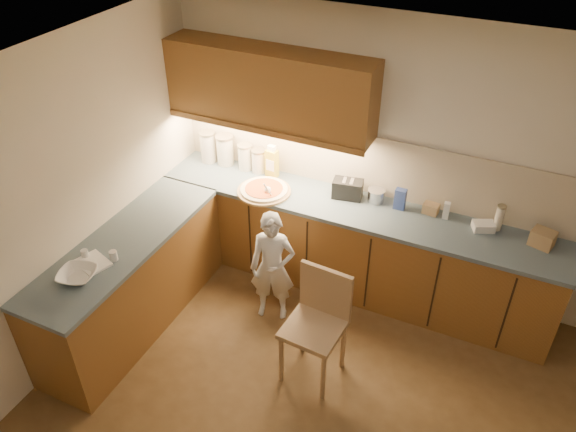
{
  "coord_description": "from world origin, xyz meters",
  "views": [
    {
      "loc": [
        0.87,
        -2.37,
        3.79
      ],
      "look_at": [
        -0.8,
        1.2,
        1.0
      ],
      "focal_mm": 35.0,
      "sensor_mm": 36.0,
      "label": 1
    }
  ],
  "objects_px": {
    "wooden_chair": "(318,318)",
    "oil_jug": "(272,162)",
    "pizza_on_board": "(264,190)",
    "child": "(273,267)",
    "toaster": "(348,189)"
  },
  "relations": [
    {
      "from": "child",
      "to": "oil_jug",
      "type": "bearing_deg",
      "value": 99.1
    },
    {
      "from": "child",
      "to": "oil_jug",
      "type": "xyz_separation_m",
      "value": [
        -0.42,
        0.85,
        0.52
      ]
    },
    {
      "from": "child",
      "to": "toaster",
      "type": "relative_size",
      "value": 3.74
    },
    {
      "from": "wooden_chair",
      "to": "toaster",
      "type": "distance_m",
      "value": 1.32
    },
    {
      "from": "pizza_on_board",
      "to": "child",
      "type": "distance_m",
      "value": 0.77
    },
    {
      "from": "pizza_on_board",
      "to": "child",
      "type": "bearing_deg",
      "value": -57.33
    },
    {
      "from": "pizza_on_board",
      "to": "wooden_chair",
      "type": "xyz_separation_m",
      "value": [
        0.96,
        -0.97,
        -0.37
      ]
    },
    {
      "from": "toaster",
      "to": "child",
      "type": "bearing_deg",
      "value": -124.91
    },
    {
      "from": "pizza_on_board",
      "to": "oil_jug",
      "type": "xyz_separation_m",
      "value": [
        -0.06,
        0.3,
        0.13
      ]
    },
    {
      "from": "wooden_chair",
      "to": "pizza_on_board",
      "type": "bearing_deg",
      "value": 138.84
    },
    {
      "from": "oil_jug",
      "to": "toaster",
      "type": "bearing_deg",
      "value": -2.78
    },
    {
      "from": "child",
      "to": "oil_jug",
      "type": "height_order",
      "value": "oil_jug"
    },
    {
      "from": "wooden_chair",
      "to": "oil_jug",
      "type": "xyz_separation_m",
      "value": [
        -1.03,
        1.27,
        0.5
      ]
    },
    {
      "from": "wooden_chair",
      "to": "oil_jug",
      "type": "distance_m",
      "value": 1.71
    },
    {
      "from": "toaster",
      "to": "wooden_chair",
      "type": "bearing_deg",
      "value": -89.34
    }
  ]
}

